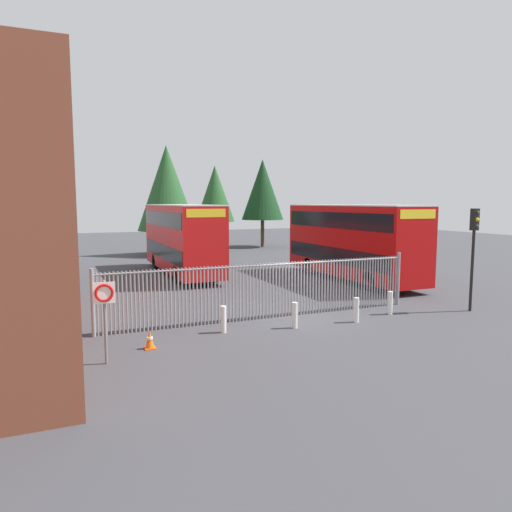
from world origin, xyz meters
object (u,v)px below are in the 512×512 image
at_px(double_decker_bus_near_gate, 351,239).
at_px(bollard_near_right, 356,310).
at_px(double_decker_bus_behind_fence_left, 181,236).
at_px(traffic_light_kerbside, 474,240).
at_px(bollard_near_left, 223,319).
at_px(bollard_center_front, 295,315).
at_px(speed_limit_sign_post, 104,302).
at_px(traffic_cone_by_gate, 150,340).
at_px(bollard_far_right, 390,303).

relative_size(double_decker_bus_near_gate, bollard_near_right, 11.38).
bearing_deg(double_decker_bus_near_gate, double_decker_bus_behind_fence_left, 144.90).
xyz_separation_m(bollard_near_right, traffic_light_kerbside, (5.52, -0.33, 2.51)).
distance_m(bollard_near_left, bollard_center_front, 2.62).
bearing_deg(speed_limit_sign_post, traffic_cone_by_gate, 33.89).
xyz_separation_m(traffic_cone_by_gate, traffic_light_kerbside, (13.37, -0.12, 2.70)).
relative_size(double_decker_bus_near_gate, bollard_far_right, 11.38).
xyz_separation_m(bollard_near_right, speed_limit_sign_post, (-9.23, -1.14, 1.30)).
relative_size(bollard_center_front, traffic_light_kerbside, 0.22).
height_order(bollard_near_left, traffic_light_kerbside, traffic_light_kerbside).
bearing_deg(bollard_near_left, double_decker_bus_near_gate, 35.88).
height_order(bollard_far_right, traffic_light_kerbside, traffic_light_kerbside).
xyz_separation_m(bollard_far_right, speed_limit_sign_post, (-11.24, -1.65, 1.30)).
distance_m(double_decker_bus_near_gate, double_decker_bus_behind_fence_left, 10.51).
bearing_deg(double_decker_bus_behind_fence_left, bollard_center_front, -87.43).
bearing_deg(bollard_far_right, bollard_center_front, -175.70).
relative_size(bollard_near_right, speed_limit_sign_post, 0.40).
bearing_deg(bollard_near_right, bollard_center_front, 176.13).
bearing_deg(double_decker_bus_near_gate, bollard_near_left, -144.12).
relative_size(bollard_far_right, traffic_light_kerbside, 0.22).
relative_size(bollard_center_front, speed_limit_sign_post, 0.40).
bearing_deg(speed_limit_sign_post, double_decker_bus_near_gate, 32.68).
bearing_deg(double_decker_bus_near_gate, traffic_cone_by_gate, -147.45).
xyz_separation_m(double_decker_bus_behind_fence_left, bollard_near_left, (-1.95, -13.67, -1.95)).
xyz_separation_m(double_decker_bus_near_gate, bollard_center_front, (-7.97, -8.08, -1.95)).
bearing_deg(double_decker_bus_behind_fence_left, traffic_cone_by_gate, -107.81).
height_order(double_decker_bus_near_gate, bollard_near_right, double_decker_bus_near_gate).
height_order(bollard_near_left, speed_limit_sign_post, speed_limit_sign_post).
xyz_separation_m(traffic_cone_by_gate, speed_limit_sign_post, (-1.38, -0.93, 1.49)).
distance_m(bollard_near_right, speed_limit_sign_post, 9.39).
distance_m(double_decker_bus_behind_fence_left, traffic_cone_by_gate, 15.39).
xyz_separation_m(bollard_near_right, bollard_far_right, (2.01, 0.52, 0.00)).
bearing_deg(bollard_center_front, bollard_near_left, 170.01).
bearing_deg(traffic_cone_by_gate, double_decker_bus_behind_fence_left, 72.19).
height_order(double_decker_bus_near_gate, bollard_far_right, double_decker_bus_near_gate).
distance_m(bollard_far_right, traffic_cone_by_gate, 9.89).
bearing_deg(double_decker_bus_behind_fence_left, bollard_far_right, -69.32).
bearing_deg(bollard_far_right, traffic_light_kerbside, -13.59).
bearing_deg(bollard_far_right, bollard_near_left, 179.11).
distance_m(bollard_far_right, speed_limit_sign_post, 11.44).
height_order(double_decker_bus_behind_fence_left, traffic_cone_by_gate, double_decker_bus_behind_fence_left).
bearing_deg(double_decker_bus_near_gate, speed_limit_sign_post, -147.32).
height_order(double_decker_bus_behind_fence_left, traffic_light_kerbside, double_decker_bus_behind_fence_left).
bearing_deg(bollard_center_front, bollard_far_right, 4.30).
height_order(double_decker_bus_behind_fence_left, bollard_center_front, double_decker_bus_behind_fence_left).
distance_m(bollard_near_left, traffic_cone_by_gate, 2.85).
xyz_separation_m(bollard_far_right, traffic_cone_by_gate, (-9.86, -0.72, -0.19)).
relative_size(bollard_center_front, bollard_far_right, 1.00).
bearing_deg(double_decker_bus_behind_fence_left, bollard_near_left, -98.10).
relative_size(speed_limit_sign_post, traffic_light_kerbside, 0.56).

